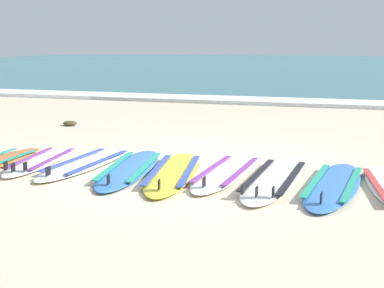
# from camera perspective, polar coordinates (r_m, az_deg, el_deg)

# --- Properties ---
(ground_plane) EXTENTS (80.00, 80.00, 0.00)m
(ground_plane) POSITION_cam_1_polar(r_m,az_deg,el_deg) (7.02, 0.02, -2.58)
(ground_plane) COLOR beige
(sea) EXTENTS (80.00, 60.00, 0.10)m
(sea) POSITION_cam_1_polar(r_m,az_deg,el_deg) (43.93, 14.68, 8.63)
(sea) COLOR teal
(sea) RESTS_ON ground
(wave_foam_strip) EXTENTS (80.00, 1.39, 0.11)m
(wave_foam_strip) POSITION_cam_1_polar(r_m,az_deg,el_deg) (14.78, 9.27, 4.71)
(wave_foam_strip) COLOR white
(wave_foam_strip) RESTS_ON ground
(surfboard_1) EXTENTS (0.73, 2.01, 0.18)m
(surfboard_1) POSITION_cam_1_polar(r_m,az_deg,el_deg) (7.54, -16.50, -1.80)
(surfboard_1) COLOR white
(surfboard_1) RESTS_ON ground
(surfboard_2) EXTENTS (0.69, 2.22, 0.18)m
(surfboard_2) POSITION_cam_1_polar(r_m,az_deg,el_deg) (7.23, -11.72, -2.11)
(surfboard_2) COLOR silver
(surfboard_2) RESTS_ON ground
(surfboard_3) EXTENTS (0.92, 2.39, 0.18)m
(surfboard_3) POSITION_cam_1_polar(r_m,az_deg,el_deg) (6.84, -6.97, -2.71)
(surfboard_3) COLOR #3875CC
(surfboard_3) RESTS_ON ground
(surfboard_4) EXTENTS (0.97, 2.41, 0.18)m
(surfboard_4) POSITION_cam_1_polar(r_m,az_deg,el_deg) (6.59, -2.13, -3.17)
(surfboard_4) COLOR yellow
(surfboard_4) RESTS_ON ground
(surfboard_5) EXTENTS (0.69, 2.22, 0.18)m
(surfboard_5) POSITION_cam_1_polar(r_m,az_deg,el_deg) (6.60, 3.84, -3.16)
(surfboard_5) COLOR silver
(surfboard_5) RESTS_ON ground
(surfboard_6) EXTENTS (0.74, 2.41, 0.18)m
(surfboard_6) POSITION_cam_1_polar(r_m,az_deg,el_deg) (6.35, 9.17, -3.84)
(surfboard_6) COLOR white
(surfboard_6) RESTS_ON ground
(surfboard_7) EXTENTS (0.82, 2.34, 0.18)m
(surfboard_7) POSITION_cam_1_polar(r_m,az_deg,el_deg) (6.24, 15.52, -4.38)
(surfboard_7) COLOR #3875CC
(surfboard_7) RESTS_ON ground
(seaweed_clump_near_shoreline) EXTENTS (0.30, 0.24, 0.10)m
(seaweed_clump_near_shoreline) POSITION_cam_1_polar(r_m,az_deg,el_deg) (10.84, -13.46, 2.27)
(seaweed_clump_near_shoreline) COLOR #4C4228
(seaweed_clump_near_shoreline) RESTS_ON ground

